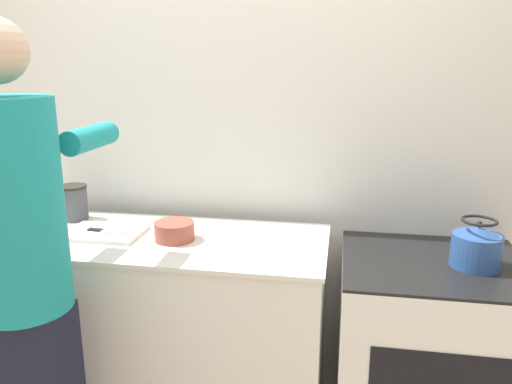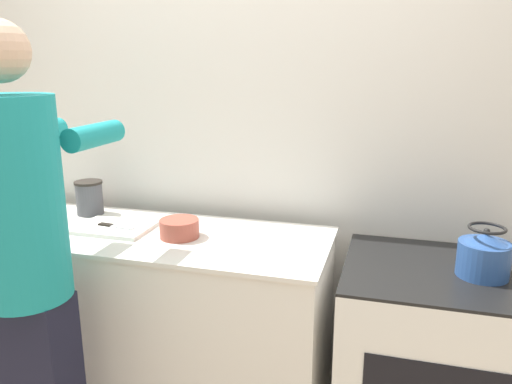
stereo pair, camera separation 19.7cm
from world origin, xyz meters
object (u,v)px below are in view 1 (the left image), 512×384
Objects in this scene: person at (24,270)px; canister_jar at (73,202)px; kettle at (476,247)px; cutting_board at (105,233)px; knife at (106,231)px; oven at (426,358)px; bowl_prep at (174,231)px.

person reaches higher than canister_jar.
kettle is 1.83m from canister_jar.
kettle is at bearing 0.44° from cutting_board.
knife is 1.56m from kettle.
knife is (-1.41, -0.04, 0.51)m from oven.
cutting_board is 0.32m from canister_jar.
oven is 0.49× the size of person.
cutting_board is 1.81× the size of knife.
person is 0.54m from knife.
person is at bearing -72.71° from canister_jar.
oven is 1.65m from person.
bowl_prep is at bearing 5.09° from knife.
oven is at bearing 2.37° from bowl_prep.
kettle is 1.14× the size of bowl_prep.
knife is 0.94× the size of kettle.
cutting_board is at bearing 141.55° from knife.
kettle is at bearing 1.10° from bowl_prep.
knife is 1.07× the size of bowl_prep.
cutting_board is (0.02, 0.54, -0.05)m from person.
oven is at bearing -5.13° from canister_jar.
kettle is (1.59, 0.56, -0.02)m from person.
bowl_prep is (0.35, 0.53, -0.02)m from person.
kettle is (1.57, 0.01, 0.03)m from cutting_board.
oven is 5.16× the size of bowl_prep.
person reaches higher than kettle.
canister_jar is (-1.67, 0.15, 0.57)m from oven.
oven is 2.66× the size of cutting_board.
person is 1.69m from kettle.
canister_jar reaches higher than knife.
person is at bearing -160.73° from kettle.
cutting_board is at bearing 87.78° from person.
canister_jar is (-0.58, 0.20, 0.05)m from bowl_prep.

